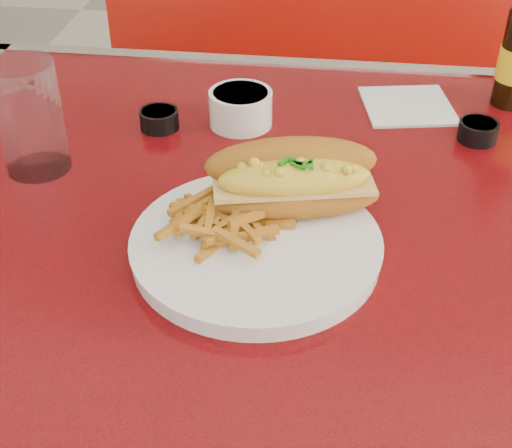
# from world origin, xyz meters

# --- Properties ---
(diner_table) EXTENTS (1.23, 0.83, 0.77)m
(diner_table) POSITION_xyz_m (0.00, 0.00, 0.61)
(diner_table) COLOR #BB0B12
(diner_table) RESTS_ON ground
(booth_bench_far) EXTENTS (1.20, 0.51, 0.90)m
(booth_bench_far) POSITION_xyz_m (0.00, 0.81, 0.29)
(booth_bench_far) COLOR #98120A
(booth_bench_far) RESTS_ON ground
(dinner_plate) EXTENTS (0.33, 0.33, 0.02)m
(dinner_plate) POSITION_xyz_m (-0.09, -0.11, 0.78)
(dinner_plate) COLOR silver
(dinner_plate) RESTS_ON diner_table
(mac_hoagie) EXTENTS (0.21, 0.13, 0.09)m
(mac_hoagie) POSITION_xyz_m (-0.06, -0.04, 0.83)
(mac_hoagie) COLOR #A4641A
(mac_hoagie) RESTS_ON dinner_plate
(fries_pile) EXTENTS (0.14, 0.13, 0.03)m
(fries_pile) POSITION_xyz_m (-0.13, -0.09, 0.80)
(fries_pile) COLOR orange
(fries_pile) RESTS_ON dinner_plate
(fork) EXTENTS (0.05, 0.16, 0.00)m
(fork) POSITION_xyz_m (-0.04, -0.05, 0.79)
(fork) COLOR silver
(fork) RESTS_ON dinner_plate
(gravy_ramekin) EXTENTS (0.12, 0.12, 0.05)m
(gravy_ramekin) POSITION_xyz_m (-0.15, 0.18, 0.80)
(gravy_ramekin) COLOR silver
(gravy_ramekin) RESTS_ON diner_table
(sauce_cup_left) EXTENTS (0.06, 0.06, 0.03)m
(sauce_cup_left) POSITION_xyz_m (-0.26, 0.15, 0.78)
(sauce_cup_left) COLOR black
(sauce_cup_left) RESTS_ON diner_table
(sauce_cup_right) EXTENTS (0.06, 0.06, 0.03)m
(sauce_cup_right) POSITION_xyz_m (0.18, 0.18, 0.78)
(sauce_cup_right) COLOR black
(sauce_cup_right) RESTS_ON diner_table
(water_tumbler) EXTENTS (0.11, 0.11, 0.14)m
(water_tumbler) POSITION_xyz_m (-0.39, 0.03, 0.84)
(water_tumbler) COLOR silver
(water_tumbler) RESTS_ON diner_table
(paper_napkin) EXTENTS (0.15, 0.15, 0.00)m
(paper_napkin) POSITION_xyz_m (0.09, 0.26, 0.77)
(paper_napkin) COLOR silver
(paper_napkin) RESTS_ON diner_table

